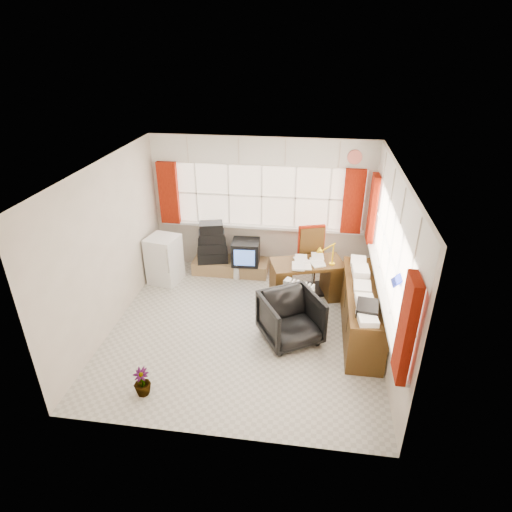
{
  "coord_description": "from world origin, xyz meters",
  "views": [
    {
      "loc": [
        0.93,
        -5.24,
        3.98
      ],
      "look_at": [
        0.1,
        0.55,
        0.98
      ],
      "focal_mm": 30.0,
      "sensor_mm": 36.0,
      "label": 1
    }
  ],
  "objects": [
    {
      "name": "ground",
      "position": [
        0.0,
        0.0,
        0.0
      ],
      "size": [
        4.0,
        4.0,
        0.0
      ],
      "primitive_type": "plane",
      "color": "beige",
      "rests_on": "ground"
    },
    {
      "name": "room_walls",
      "position": [
        0.0,
        0.0,
        1.5
      ],
      "size": [
        4.0,
        4.0,
        4.0
      ],
      "color": "beige",
      "rests_on": "ground"
    },
    {
      "name": "window_back",
      "position": [
        0.0,
        1.94,
        0.95
      ],
      "size": [
        3.7,
        0.12,
        3.6
      ],
      "color": "#FCE4C7",
      "rests_on": "room_walls"
    },
    {
      "name": "window_right",
      "position": [
        1.94,
        0.0,
        0.95
      ],
      "size": [
        0.12,
        3.7,
        3.6
      ],
      "color": "#FCE4C7",
      "rests_on": "room_walls"
    },
    {
      "name": "curtains",
      "position": [
        0.92,
        0.93,
        1.46
      ],
      "size": [
        3.83,
        3.83,
        1.15
      ],
      "color": "maroon",
      "rests_on": "room_walls"
    },
    {
      "name": "overhead_cabinets",
      "position": [
        0.98,
        0.98,
        2.25
      ],
      "size": [
        3.98,
        3.98,
        0.48
      ],
      "color": "silver",
      "rests_on": "room_walls"
    },
    {
      "name": "desk",
      "position": [
        0.89,
        1.03,
        0.38
      ],
      "size": [
        1.3,
        0.91,
        0.72
      ],
      "color": "#4D3112",
      "rests_on": "ground"
    },
    {
      "name": "desk_lamp",
      "position": [
        1.29,
        1.02,
        0.95
      ],
      "size": [
        0.14,
        0.12,
        0.4
      ],
      "color": "yellow",
      "rests_on": "desk"
    },
    {
      "name": "task_chair",
      "position": [
        0.96,
        1.39,
        0.61
      ],
      "size": [
        0.6,
        0.62,
        1.14
      ],
      "color": "black",
      "rests_on": "ground"
    },
    {
      "name": "office_chair",
      "position": [
        0.71,
        -0.14,
        0.36
      ],
      "size": [
        1.08,
        1.08,
        0.73
      ],
      "primitive_type": "imported",
      "rotation": [
        0.0,
        0.0,
        0.53
      ],
      "color": "black",
      "rests_on": "ground"
    },
    {
      "name": "radiator",
      "position": [
        0.81,
        0.43,
        0.26
      ],
      "size": [
        0.46,
        0.31,
        0.64
      ],
      "color": "white",
      "rests_on": "ground"
    },
    {
      "name": "credenza",
      "position": [
        1.73,
        0.2,
        0.4
      ],
      "size": [
        0.5,
        2.0,
        0.85
      ],
      "color": "#4D3112",
      "rests_on": "ground"
    },
    {
      "name": "file_tray",
      "position": [
        1.71,
        -0.4,
        0.81
      ],
      "size": [
        0.32,
        0.39,
        0.12
      ],
      "primitive_type": "cube",
      "rotation": [
        0.0,
        0.0,
        -0.13
      ],
      "color": "black",
      "rests_on": "credenza"
    },
    {
      "name": "tv_bench",
      "position": [
        -0.55,
        1.72,
        0.12
      ],
      "size": [
        1.4,
        0.5,
        0.25
      ],
      "primitive_type": "cube",
      "color": "#9D7A4E",
      "rests_on": "ground"
    },
    {
      "name": "crt_tv",
      "position": [
        -0.25,
        1.66,
        0.47
      ],
      "size": [
        0.51,
        0.48,
        0.45
      ],
      "color": "black",
      "rests_on": "tv_bench"
    },
    {
      "name": "hifi_stack",
      "position": [
        -0.88,
        1.67,
        0.6
      ],
      "size": [
        0.63,
        0.48,
        0.76
      ],
      "color": "black",
      "rests_on": "tv_bench"
    },
    {
      "name": "mini_fridge",
      "position": [
        -1.66,
        1.25,
        0.43
      ],
      "size": [
        0.6,
        0.61,
        0.87
      ],
      "color": "white",
      "rests_on": "ground"
    },
    {
      "name": "spray_bottle_a",
      "position": [
        -0.4,
        1.47,
        0.16
      ],
      "size": [
        0.15,
        0.15,
        0.31
      ],
      "primitive_type": "imported",
      "rotation": [
        0.0,
        0.0,
        0.34
      ],
      "color": "silver",
      "rests_on": "ground"
    },
    {
      "name": "spray_bottle_b",
      "position": [
        0.39,
        1.09,
        0.09
      ],
      "size": [
        0.12,
        0.12,
        0.19
      ],
      "primitive_type": "imported",
      "rotation": [
        0.0,
        0.0,
        -0.76
      ],
      "color": "#7EBCBA",
      "rests_on": "ground"
    },
    {
      "name": "flower_vase",
      "position": [
        -1.03,
        -1.5,
        0.19
      ],
      "size": [
        0.27,
        0.27,
        0.38
      ],
      "primitive_type": "imported",
      "rotation": [
        0.0,
        0.0,
        -0.31
      ],
      "color": "black",
      "rests_on": "ground"
    }
  ]
}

